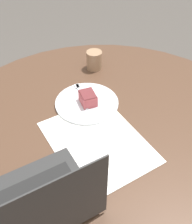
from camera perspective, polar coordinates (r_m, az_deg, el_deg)
The scene contains 7 objects.
dining_table at distance 1.02m, azimuth 2.12°, elevation -9.72°, with size 1.36×1.36×0.77m.
paper_document at distance 0.92m, azimuth 0.26°, elevation -6.44°, with size 0.42×0.35×0.00m.
plate at distance 1.06m, azimuth -2.01°, elevation 2.00°, with size 0.26×0.26×0.01m.
cake_slice at distance 1.04m, azimuth -1.77°, elevation 3.03°, with size 0.09×0.08×0.05m.
fork at distance 1.10m, azimuth -3.37°, elevation 4.03°, with size 0.17×0.09×0.00m.
coffee_glass at distance 1.25m, azimuth -0.40°, elevation 11.21°, with size 0.07×0.07×0.09m.
laptop at distance 0.76m, azimuth -12.34°, elevation -18.80°, with size 0.30×0.35×0.26m.
Camera 1 is at (0.45, -0.43, 1.47)m, focal length 42.00 mm.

